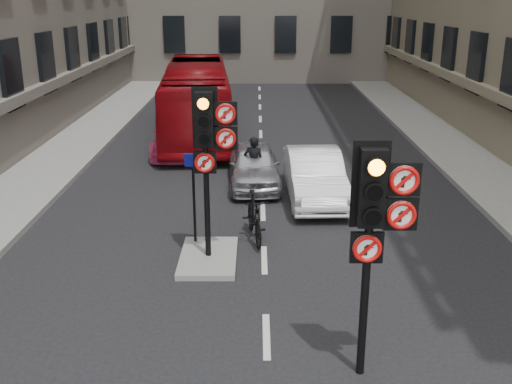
{
  "coord_description": "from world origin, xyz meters",
  "views": [
    {
      "loc": [
        -0.16,
        -6.73,
        5.47
      ],
      "look_at": [
        -0.17,
        1.85,
        2.6
      ],
      "focal_mm": 42.0,
      "sensor_mm": 36.0,
      "label": 1
    }
  ],
  "objects_px": {
    "signal_near": "(376,213)",
    "motorcyclist": "(254,163)",
    "signal_far": "(209,137)",
    "car_pink": "(180,135)",
    "motorcycle": "(254,217)",
    "car_white": "(315,176)",
    "car_silver": "(254,165)",
    "bus_red": "(196,99)",
    "info_sign": "(193,186)"
  },
  "relations": [
    {
      "from": "bus_red",
      "to": "motorcyclist",
      "type": "distance_m",
      "value": 7.42
    },
    {
      "from": "motorcyclist",
      "to": "motorcycle",
      "type": "bearing_deg",
      "value": 96.24
    },
    {
      "from": "motorcyclist",
      "to": "info_sign",
      "type": "xyz_separation_m",
      "value": [
        -1.3,
        -4.1,
        0.65
      ]
    },
    {
      "from": "car_white",
      "to": "motorcycle",
      "type": "xyz_separation_m",
      "value": [
        -1.64,
        -2.85,
        -0.13
      ]
    },
    {
      "from": "bus_red",
      "to": "info_sign",
      "type": "bearing_deg",
      "value": -89.55
    },
    {
      "from": "car_pink",
      "to": "bus_red",
      "type": "relative_size",
      "value": 0.41
    },
    {
      "from": "signal_far",
      "to": "motorcyclist",
      "type": "xyz_separation_m",
      "value": [
        0.87,
        4.84,
        -1.91
      ]
    },
    {
      "from": "motorcyclist",
      "to": "car_pink",
      "type": "bearing_deg",
      "value": -52.63
    },
    {
      "from": "signal_near",
      "to": "car_pink",
      "type": "bearing_deg",
      "value": 108.45
    },
    {
      "from": "car_silver",
      "to": "car_white",
      "type": "bearing_deg",
      "value": -39.63
    },
    {
      "from": "motorcycle",
      "to": "motorcyclist",
      "type": "height_order",
      "value": "motorcyclist"
    },
    {
      "from": "car_white",
      "to": "car_silver",
      "type": "bearing_deg",
      "value": 141.02
    },
    {
      "from": "car_white",
      "to": "info_sign",
      "type": "bearing_deg",
      "value": -134.29
    },
    {
      "from": "motorcyclist",
      "to": "car_white",
      "type": "bearing_deg",
      "value": 159.01
    },
    {
      "from": "car_silver",
      "to": "bus_red",
      "type": "xyz_separation_m",
      "value": [
        -2.31,
        6.61,
        0.82
      ]
    },
    {
      "from": "motorcyclist",
      "to": "signal_far",
      "type": "bearing_deg",
      "value": 85.62
    },
    {
      "from": "motorcycle",
      "to": "info_sign",
      "type": "xyz_separation_m",
      "value": [
        -1.33,
        -0.41,
        0.89
      ]
    },
    {
      "from": "signal_far",
      "to": "motorcyclist",
      "type": "relative_size",
      "value": 2.26
    },
    {
      "from": "car_silver",
      "to": "car_white",
      "type": "height_order",
      "value": "car_white"
    },
    {
      "from": "signal_near",
      "to": "motorcycle",
      "type": "relative_size",
      "value": 1.95
    },
    {
      "from": "bus_red",
      "to": "motorcycle",
      "type": "bearing_deg",
      "value": -82.41
    },
    {
      "from": "car_white",
      "to": "car_pink",
      "type": "relative_size",
      "value": 0.97
    },
    {
      "from": "signal_near",
      "to": "car_pink",
      "type": "distance_m",
      "value": 14.02
    },
    {
      "from": "car_pink",
      "to": "motorcyclist",
      "type": "distance_m",
      "value": 5.08
    },
    {
      "from": "car_white",
      "to": "signal_far",
      "type": "bearing_deg",
      "value": -124.32
    },
    {
      "from": "bus_red",
      "to": "info_sign",
      "type": "xyz_separation_m",
      "value": [
        1.0,
        -11.13,
        0.01
      ]
    },
    {
      "from": "signal_near",
      "to": "motorcycle",
      "type": "xyz_separation_m",
      "value": [
        -1.7,
        5.15,
        -2.03
      ]
    },
    {
      "from": "signal_near",
      "to": "motorcyclist",
      "type": "relative_size",
      "value": 2.26
    },
    {
      "from": "car_pink",
      "to": "signal_near",
      "type": "bearing_deg",
      "value": -72.27
    },
    {
      "from": "motorcycle",
      "to": "bus_red",
      "type": "bearing_deg",
      "value": 93.31
    },
    {
      "from": "signal_far",
      "to": "car_silver",
      "type": "distance_m",
      "value": 5.72
    },
    {
      "from": "car_silver",
      "to": "bus_red",
      "type": "bearing_deg",
      "value": 106.71
    },
    {
      "from": "car_white",
      "to": "info_sign",
      "type": "relative_size",
      "value": 2.02
    },
    {
      "from": "car_silver",
      "to": "motorcyclist",
      "type": "height_order",
      "value": "motorcyclist"
    },
    {
      "from": "car_pink",
      "to": "car_white",
      "type": "bearing_deg",
      "value": -50.73
    },
    {
      "from": "car_silver",
      "to": "bus_red",
      "type": "distance_m",
      "value": 7.05
    },
    {
      "from": "signal_near",
      "to": "car_silver",
      "type": "relative_size",
      "value": 0.99
    },
    {
      "from": "car_pink",
      "to": "motorcycle",
      "type": "bearing_deg",
      "value": -72.16
    },
    {
      "from": "car_white",
      "to": "motorcyclist",
      "type": "height_order",
      "value": "motorcyclist"
    },
    {
      "from": "info_sign",
      "to": "bus_red",
      "type": "bearing_deg",
      "value": 96.83
    },
    {
      "from": "car_white",
      "to": "car_pink",
      "type": "xyz_separation_m",
      "value": [
        -4.33,
        5.17,
        -0.06
      ]
    },
    {
      "from": "signal_near",
      "to": "info_sign",
      "type": "height_order",
      "value": "signal_near"
    },
    {
      "from": "car_silver",
      "to": "motorcyclist",
      "type": "relative_size",
      "value": 2.28
    },
    {
      "from": "car_white",
      "to": "bus_red",
      "type": "bearing_deg",
      "value": 114.9
    },
    {
      "from": "car_pink",
      "to": "info_sign",
      "type": "xyz_separation_m",
      "value": [
        1.36,
        -8.43,
        0.83
      ]
    },
    {
      "from": "motorcycle",
      "to": "car_silver",
      "type": "bearing_deg",
      "value": 81.35
    },
    {
      "from": "info_sign",
      "to": "motorcyclist",
      "type": "bearing_deg",
      "value": 74.1
    },
    {
      "from": "signal_near",
      "to": "signal_far",
      "type": "bearing_deg",
      "value": 123.02
    },
    {
      "from": "signal_far",
      "to": "motorcycle",
      "type": "bearing_deg",
      "value": 52.06
    },
    {
      "from": "info_sign",
      "to": "car_white",
      "type": "bearing_deg",
      "value": 49.3
    }
  ]
}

